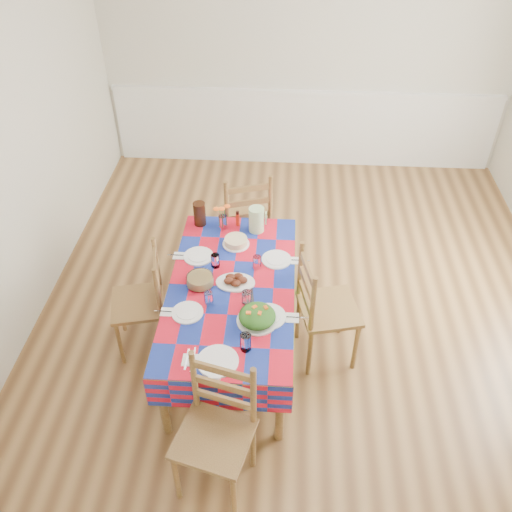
{
  "coord_description": "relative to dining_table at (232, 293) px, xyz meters",
  "views": [
    {
      "loc": [
        -0.19,
        -3.37,
        3.37
      ],
      "look_at": [
        -0.38,
        -0.3,
        0.8
      ],
      "focal_mm": 38.0,
      "sensor_mm": 36.0,
      "label": 1
    }
  ],
  "objects": [
    {
      "name": "room",
      "position": [
        0.55,
        0.5,
        0.75
      ],
      "size": [
        4.58,
        5.08,
        2.78
      ],
      "color": "brown",
      "rests_on": "ground"
    },
    {
      "name": "green_pitcher",
      "position": [
        0.14,
        0.69,
        0.18
      ],
      "size": [
        0.13,
        0.13,
        0.22
      ],
      "primitive_type": "cylinder",
      "color": "#BAE5A1",
      "rests_on": "dining_table"
    },
    {
      "name": "hot_sauce",
      "position": [
        -0.02,
        0.75,
        0.14
      ],
      "size": [
        0.03,
        0.03,
        0.14
      ],
      "primitive_type": "cylinder",
      "color": "red",
      "rests_on": "dining_table"
    },
    {
      "name": "setting_left_far",
      "position": [
        -0.24,
        0.28,
        0.1
      ],
      "size": [
        0.42,
        0.25,
        0.11
      ],
      "rotation": [
        0.0,
        0.0,
        1.57
      ],
      "color": "white",
      "rests_on": "dining_table"
    },
    {
      "name": "setting_right_far",
      "position": [
        0.27,
        0.28,
        0.1
      ],
      "size": [
        0.43,
        0.25,
        0.11
      ],
      "rotation": [
        0.0,
        0.0,
        -1.57
      ],
      "color": "white",
      "rests_on": "dining_table"
    },
    {
      "name": "cake",
      "position": [
        -0.01,
        0.49,
        0.1
      ],
      "size": [
        0.22,
        0.22,
        0.06
      ],
      "color": "white",
      "rests_on": "dining_table"
    },
    {
      "name": "meat_platter",
      "position": [
        0.03,
        0.04,
        0.1
      ],
      "size": [
        0.29,
        0.21,
        0.06
      ],
      "color": "white",
      "rests_on": "dining_table"
    },
    {
      "name": "chair_right",
      "position": [
        0.68,
        -0.01,
        -0.11
      ],
      "size": [
        0.51,
        0.52,
        0.99
      ],
      "rotation": [
        0.0,
        0.0,
        1.8
      ],
      "color": "brown",
      "rests_on": "room"
    },
    {
      "name": "chair_left",
      "position": [
        -0.68,
        0.01,
        -0.14
      ],
      "size": [
        0.47,
        0.49,
        0.92
      ],
      "rotation": [
        0.0,
        0.0,
        -1.34
      ],
      "color": "brown",
      "rests_on": "room"
    },
    {
      "name": "setting_right_near",
      "position": [
        0.23,
        -0.25,
        0.1
      ],
      "size": [
        0.47,
        0.27,
        0.12
      ],
      "rotation": [
        0.0,
        0.0,
        -1.57
      ],
      "color": "white",
      "rests_on": "dining_table"
    },
    {
      "name": "flower_vase",
      "position": [
        -0.14,
        0.71,
        0.17
      ],
      "size": [
        0.14,
        0.12,
        0.22
      ],
      "color": "white",
      "rests_on": "dining_table"
    },
    {
      "name": "name_card",
      "position": [
        -0.02,
        -0.83,
        0.08
      ],
      "size": [
        0.08,
        0.02,
        0.02
      ],
      "primitive_type": "cube",
      "color": "white",
      "rests_on": "dining_table"
    },
    {
      "name": "wainscot",
      "position": [
        0.55,
        2.98,
        -0.11
      ],
      "size": [
        4.41,
        0.06,
        0.92
      ],
      "color": "white",
      "rests_on": "room"
    },
    {
      "name": "tea_pitcher",
      "position": [
        -0.34,
        0.75,
        0.17
      ],
      "size": [
        0.1,
        0.1,
        0.2
      ],
      "primitive_type": "cylinder",
      "color": "black",
      "rests_on": "dining_table"
    },
    {
      "name": "dining_table",
      "position": [
        0.0,
        0.0,
        0.0
      ],
      "size": [
        0.93,
        1.72,
        0.67
      ],
      "color": "brown",
      "rests_on": "room"
    },
    {
      "name": "chair_far",
      "position": [
        0.01,
        1.08,
        -0.1
      ],
      "size": [
        0.55,
        0.54,
        1.01
      ],
      "rotation": [
        0.0,
        0.0,
        3.45
      ],
      "color": "brown",
      "rests_on": "room"
    },
    {
      "name": "chair_near",
      "position": [
        0.01,
        -1.08,
        -0.11
      ],
      "size": [
        0.53,
        0.51,
        0.98
      ],
      "rotation": [
        0.0,
        0.0,
        -0.26
      ],
      "color": "brown",
      "rests_on": "room"
    },
    {
      "name": "serving_utensils",
      "position": [
        0.14,
        -0.11,
        0.08
      ],
      "size": [
        0.13,
        0.29,
        0.01
      ],
      "color": "black",
      "rests_on": "dining_table"
    },
    {
      "name": "setting_near_head",
      "position": [
        0.04,
        -0.66,
        0.1
      ],
      "size": [
        0.43,
        0.29,
        0.13
      ],
      "color": "white",
      "rests_on": "dining_table"
    },
    {
      "name": "setting_left_near",
      "position": [
        -0.23,
        -0.25,
        0.1
      ],
      "size": [
        0.4,
        0.24,
        0.11
      ],
      "rotation": [
        0.0,
        0.0,
        1.57
      ],
      "color": "white",
      "rests_on": "dining_table"
    },
    {
      "name": "salad_platter",
      "position": [
        0.21,
        -0.33,
        0.12
      ],
      "size": [
        0.28,
        0.28,
        0.12
      ],
      "color": "white",
      "rests_on": "dining_table"
    },
    {
      "name": "pasta_bowl",
      "position": [
        -0.23,
        0.01,
        0.11
      ],
      "size": [
        0.2,
        0.2,
        0.07
      ],
      "color": "white",
      "rests_on": "dining_table"
    }
  ]
}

